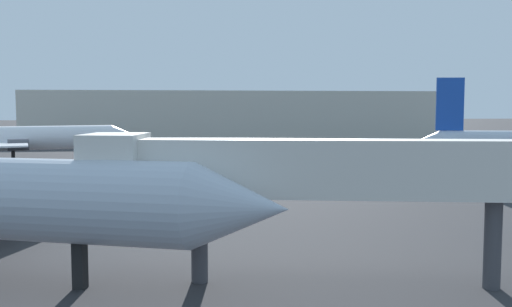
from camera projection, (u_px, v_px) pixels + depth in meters
airplane_far_left at (20, 138)px, 71.33m from camera, size 28.32×18.42×8.81m
jet_bridge at (294, 171)px, 23.67m from camera, size 19.44×6.14×6.27m
terminal_building at (241, 115)px, 127.93m from camera, size 90.21×20.86×10.53m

